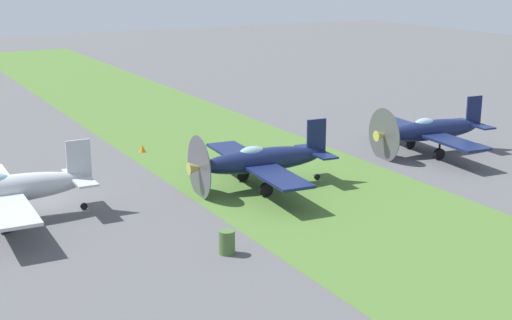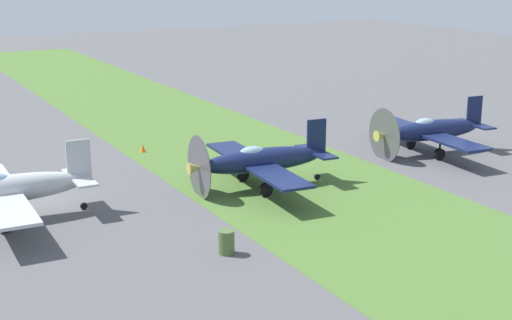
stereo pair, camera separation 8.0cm
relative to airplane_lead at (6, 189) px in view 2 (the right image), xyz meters
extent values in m
plane|color=#515154|center=(2.08, -1.52, -1.37)|extent=(160.00, 160.00, 0.00)
cube|color=#476B2D|center=(2.08, -13.39, -1.37)|extent=(120.00, 11.00, 0.01)
ellipsoid|color=#B2B7BC|center=(0.00, -0.15, 0.01)|extent=(1.31, 6.47, 1.18)
cube|color=#B2B7BC|center=(0.00, 0.23, -0.14)|extent=(9.13, 1.80, 0.13)
cube|color=#B2B7BC|center=(-0.06, -3.09, 0.86)|extent=(0.12, 1.04, 1.80)
cube|color=#B2B7BC|center=(-0.06, -3.09, 0.10)|extent=(3.05, 0.92, 0.09)
cylinder|color=black|center=(-1.37, 0.35, -1.05)|extent=(0.22, 0.65, 0.64)
cylinder|color=black|center=(-1.37, 0.35, -0.59)|extent=(0.11, 0.11, 0.91)
cylinder|color=black|center=(-0.07, -3.18, -1.22)|extent=(0.12, 0.31, 0.30)
ellipsoid|color=#141E47|center=(-0.94, -11.62, -0.02)|extent=(1.61, 6.41, 1.16)
cube|color=#141E47|center=(-0.91, -11.25, -0.16)|extent=(9.04, 2.23, 0.13)
cube|color=#141E47|center=(-1.15, -14.51, 0.82)|extent=(0.17, 1.03, 1.77)
cube|color=#141E47|center=(-1.15, -14.51, 0.08)|extent=(3.04, 1.05, 0.09)
cone|color=#B7B24C|center=(-0.70, -8.23, -0.02)|extent=(0.64, 0.69, 0.60)
cylinder|color=#4C4C51|center=(-0.71, -8.42, -0.02)|extent=(2.98, 0.25, 2.98)
ellipsoid|color=#8CB2C6|center=(-0.90, -11.07, 0.39)|extent=(0.74, 1.35, 0.65)
cylinder|color=black|center=(-2.26, -11.06, -1.05)|extent=(0.25, 0.65, 0.63)
cylinder|color=black|center=(-2.26, -11.06, -0.61)|extent=(0.11, 0.11, 0.89)
cylinder|color=black|center=(0.44, -11.26, -1.05)|extent=(0.25, 0.65, 0.63)
cylinder|color=black|center=(0.44, -11.26, -0.61)|extent=(0.11, 0.11, 0.89)
cylinder|color=black|center=(-1.16, -14.60, -1.22)|extent=(0.13, 0.31, 0.30)
ellipsoid|color=#141E47|center=(0.18, -23.14, -0.03)|extent=(1.66, 6.37, 1.15)
cube|color=#141E47|center=(0.21, -22.77, -0.17)|extent=(8.99, 2.30, 0.13)
cube|color=#141E47|center=(-0.06, -26.00, 0.81)|extent=(0.18, 1.02, 1.76)
cube|color=#141E47|center=(-0.06, -26.00, 0.07)|extent=(3.02, 1.07, 0.09)
cone|color=#B7B24C|center=(0.45, -19.78, -0.03)|extent=(0.64, 0.69, 0.59)
cylinder|color=#4C4C51|center=(0.44, -19.96, -0.03)|extent=(2.96, 0.28, 2.96)
ellipsoid|color=#8CB2C6|center=(0.22, -22.59, 0.37)|extent=(0.75, 1.34, 0.65)
cylinder|color=black|center=(-1.12, -22.57, -1.05)|extent=(0.25, 0.64, 0.63)
cylinder|color=black|center=(-1.12, -22.57, -0.61)|extent=(0.11, 0.11, 0.89)
cylinder|color=black|center=(1.55, -22.79, -1.05)|extent=(0.25, 0.64, 0.63)
cylinder|color=black|center=(1.55, -22.79, -0.61)|extent=(0.11, 0.11, 0.89)
cylinder|color=black|center=(-0.07, -26.10, -1.22)|extent=(0.13, 0.30, 0.30)
cylinder|color=#476633|center=(-7.57, -6.39, -0.92)|extent=(0.60, 0.60, 0.90)
cone|color=orange|center=(8.27, -8.96, -1.15)|extent=(0.36, 0.36, 0.44)
camera|label=1|loc=(-30.35, 4.92, 9.05)|focal=51.71mm
camera|label=2|loc=(-30.39, 4.85, 9.05)|focal=51.71mm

